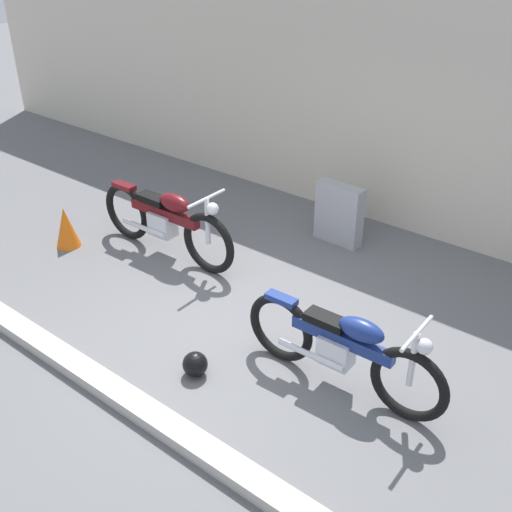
# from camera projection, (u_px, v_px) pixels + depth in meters

# --- Properties ---
(ground_plane) EXTENTS (40.00, 40.00, 0.00)m
(ground_plane) POSITION_uv_depth(u_px,v_px,m) (236.00, 334.00, 6.47)
(ground_plane) COLOR slate
(building_wall) EXTENTS (18.00, 0.30, 3.29)m
(building_wall) POSITION_uv_depth(u_px,v_px,m) (405.00, 108.00, 8.02)
(building_wall) COLOR beige
(building_wall) RESTS_ON ground_plane
(curb_strip) EXTENTS (18.00, 0.24, 0.12)m
(curb_strip) POSITION_uv_depth(u_px,v_px,m) (133.00, 404.00, 5.48)
(curb_strip) COLOR #B7B2A8
(curb_strip) RESTS_ON ground_plane
(stone_marker) EXTENTS (0.66, 0.23, 0.82)m
(stone_marker) POSITION_uv_depth(u_px,v_px,m) (339.00, 214.00, 8.08)
(stone_marker) COLOR #9E9EA3
(stone_marker) RESTS_ON ground_plane
(helmet) EXTENTS (0.25, 0.25, 0.25)m
(helmet) POSITION_uv_depth(u_px,v_px,m) (195.00, 364.00, 5.86)
(helmet) COLOR black
(helmet) RESTS_ON ground_plane
(traffic_cone) EXTENTS (0.32, 0.32, 0.55)m
(traffic_cone) POSITION_uv_depth(u_px,v_px,m) (66.00, 227.00, 8.03)
(traffic_cone) COLOR orange
(traffic_cone) RESTS_ON ground_plane
(motorcycle_blue) EXTENTS (2.08, 0.58, 0.93)m
(motorcycle_blue) POSITION_uv_depth(u_px,v_px,m) (343.00, 348.00, 5.55)
(motorcycle_blue) COLOR black
(motorcycle_blue) RESTS_ON ground_plane
(motorcycle_maroon) EXTENTS (2.25, 0.63, 1.01)m
(motorcycle_maroon) POSITION_uv_depth(u_px,v_px,m) (166.00, 221.00, 7.73)
(motorcycle_maroon) COLOR black
(motorcycle_maroon) RESTS_ON ground_plane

